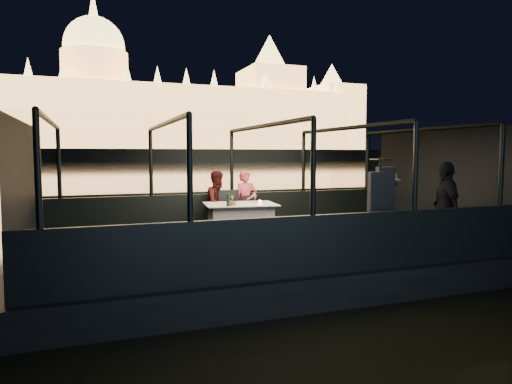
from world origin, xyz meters
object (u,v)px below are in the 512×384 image
object	(u,v)px
chair_port_left	(231,216)
passenger_dark	(445,207)
person_woman_coral	(246,200)
person_man_maroon	(218,201)
passenger_stripe	(385,206)
wine_bottle	(228,199)
dining_table_central	(240,222)
coat_stand	(379,208)
chair_port_right	(251,215)

from	to	relation	value
chair_port_left	passenger_dark	size ratio (longest dim) A/B	0.60
person_woman_coral	person_man_maroon	bearing A→B (deg)	-178.75
passenger_stripe	wine_bottle	distance (m)	2.96
dining_table_central	person_man_maroon	world-z (taller)	person_man_maroon
coat_stand	passenger_stripe	distance (m)	0.80
dining_table_central	chair_port_left	distance (m)	0.46
passenger_stripe	passenger_dark	distance (m)	1.06
chair_port_right	wine_bottle	bearing A→B (deg)	-157.81
person_man_maroon	passenger_dark	size ratio (longest dim) A/B	0.86
chair_port_left	passenger_dark	bearing A→B (deg)	-43.32
coat_stand	chair_port_left	bearing A→B (deg)	117.02
dining_table_central	wine_bottle	xyz separation A→B (m)	(-0.37, -0.37, 0.53)
coat_stand	passenger_dark	size ratio (longest dim) A/B	1.05
coat_stand	passenger_stripe	bearing A→B (deg)	47.51
passenger_dark	wine_bottle	bearing A→B (deg)	-100.44
person_woman_coral	passenger_stripe	distance (m)	3.25
coat_stand	person_man_maroon	bearing A→B (deg)	118.02
chair_port_right	chair_port_left	bearing A→B (deg)	155.59
dining_table_central	chair_port_left	bearing A→B (deg)	97.31
person_woman_coral	passenger_dark	world-z (taller)	passenger_dark
chair_port_right	person_man_maroon	xyz separation A→B (m)	(-0.67, 0.27, 0.30)
passenger_dark	wine_bottle	distance (m)	4.01
coat_stand	passenger_stripe	world-z (taller)	coat_stand
person_woman_coral	wine_bottle	xyz separation A→B (m)	(-0.74, -1.09, 0.17)
chair_port_right	person_woman_coral	xyz separation A→B (m)	(-0.04, 0.27, 0.30)
chair_port_right	passenger_stripe	world-z (taller)	passenger_stripe
chair_port_right	coat_stand	size ratio (longest dim) A/B	0.49
person_man_maroon	wine_bottle	xyz separation A→B (m)	(-0.11, -1.09, 0.17)
chair_port_left	passenger_stripe	distance (m)	3.31
person_woman_coral	wine_bottle	bearing A→B (deg)	-122.89
person_woman_coral	chair_port_left	bearing A→B (deg)	-146.18
person_woman_coral	person_man_maroon	size ratio (longest dim) A/B	1.00
dining_table_central	chair_port_right	world-z (taller)	chair_port_right
dining_table_central	coat_stand	size ratio (longest dim) A/B	0.83
chair_port_right	coat_stand	distance (m)	3.32
person_woman_coral	passenger_stripe	bearing A→B (deg)	-57.32
coat_stand	person_man_maroon	size ratio (longest dim) A/B	1.23
dining_table_central	person_woman_coral	size ratio (longest dim) A/B	1.02
passenger_stripe	coat_stand	bearing A→B (deg)	147.48
coat_stand	person_woman_coral	xyz separation A→B (m)	(-1.16, 3.37, -0.15)
chair_port_left	passenger_dark	distance (m)	4.28
chair_port_right	person_woman_coral	world-z (taller)	person_woman_coral
coat_stand	wine_bottle	xyz separation A→B (m)	(-1.90, 2.27, 0.02)
passenger_dark	chair_port_right	bearing A→B (deg)	-116.75
dining_table_central	person_man_maroon	xyz separation A→B (m)	(-0.27, 0.72, 0.36)
dining_table_central	passenger_stripe	bearing A→B (deg)	-44.92
person_man_maroon	wine_bottle	world-z (taller)	person_man_maroon
person_woman_coral	passenger_stripe	world-z (taller)	passenger_stripe
person_woman_coral	passenger_dark	size ratio (longest dim) A/B	0.86
chair_port_left	person_man_maroon	size ratio (longest dim) A/B	0.70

